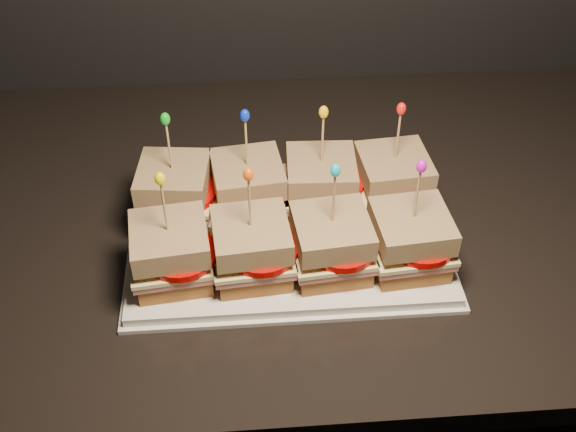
{
  "coord_description": "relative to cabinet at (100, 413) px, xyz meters",
  "views": [
    {
      "loc": [
        1.06,
        0.91,
        1.58
      ],
      "look_at": [
        1.11,
        1.58,
        0.97
      ],
      "focal_mm": 45.0,
      "sensor_mm": 36.0,
      "label": 1
    }
  ],
  "objects": [
    {
      "name": "sandwich_3_tomato",
      "position": [
        0.49,
        -0.03,
        0.54
      ],
      "size": [
        0.09,
        0.09,
        0.01
      ],
      "primitive_type": "cylinder",
      "color": "#C00603",
      "rests_on": "sandwich_3_cheese"
    },
    {
      "name": "sandwich_6_bread_bot",
      "position": [
        0.38,
        -0.14,
        0.51
      ],
      "size": [
        0.09,
        0.09,
        0.02
      ],
      "primitive_type": "cube",
      "rotation": [
        0.0,
        0.0,
        0.1
      ],
      "color": "brown",
      "rests_on": "platter"
    },
    {
      "name": "sandwich_7_bread_bot",
      "position": [
        0.48,
        -0.14,
        0.51
      ],
      "size": [
        0.09,
        0.09,
        0.02
      ],
      "primitive_type": "cube",
      "rotation": [
        0.0,
        0.0,
        0.09
      ],
      "color": "brown",
      "rests_on": "platter"
    },
    {
      "name": "sandwich_5_ham",
      "position": [
        0.29,
        -0.14,
        0.52
      ],
      "size": [
        0.1,
        0.1,
        0.01
      ],
      "primitive_type": "cube",
      "rotation": [
        0.0,
        0.0,
        0.09
      ],
      "color": "#B75E58",
      "rests_on": "sandwich_5_bread_bot"
    },
    {
      "name": "sandwich_1_pick",
      "position": [
        0.29,
        -0.02,
        0.6
      ],
      "size": [
        0.0,
        0.0,
        0.09
      ],
      "primitive_type": "cylinder",
      "color": "tan",
      "rests_on": "sandwich_1_bread_top"
    },
    {
      "name": "sandwich_2_bread_top",
      "position": [
        0.38,
        -0.02,
        0.56
      ],
      "size": [
        0.09,
        0.09,
        0.03
      ],
      "primitive_type": "cube",
      "rotation": [
        0.0,
        0.0,
        -0.04
      ],
      "color": "brown",
      "rests_on": "sandwich_2_tomato"
    },
    {
      "name": "sandwich_0_pick",
      "position": [
        0.19,
        -0.02,
        0.6
      ],
      "size": [
        0.0,
        0.0,
        0.09
      ],
      "primitive_type": "cylinder",
      "color": "tan",
      "rests_on": "sandwich_0_bread_top"
    },
    {
      "name": "sandwich_5_bread_bot",
      "position": [
        0.29,
        -0.14,
        0.51
      ],
      "size": [
        0.09,
        0.09,
        0.02
      ],
      "primitive_type": "cube",
      "rotation": [
        0.0,
        0.0,
        0.09
      ],
      "color": "brown",
      "rests_on": "platter"
    },
    {
      "name": "sandwich_7_frill",
      "position": [
        0.48,
        -0.14,
        0.65
      ],
      "size": [
        0.01,
        0.01,
        0.02
      ],
      "primitive_type": "ellipsoid",
      "color": "#CA11CB",
      "rests_on": "sandwich_7_pick"
    },
    {
      "name": "sandwich_4_cheese",
      "position": [
        0.19,
        -0.14,
        0.53
      ],
      "size": [
        0.11,
        0.1,
        0.01
      ],
      "primitive_type": "cube",
      "rotation": [
        0.0,
        0.0,
        0.11
      ],
      "color": "#FAF09E",
      "rests_on": "sandwich_4_ham"
    },
    {
      "name": "sandwich_3_bread_bot",
      "position": [
        0.48,
        -0.02,
        0.51
      ],
      "size": [
        0.09,
        0.09,
        0.02
      ],
      "primitive_type": "cube",
      "rotation": [
        0.0,
        0.0,
        0.09
      ],
      "color": "brown",
      "rests_on": "platter"
    },
    {
      "name": "sandwich_2_tomato",
      "position": [
        0.39,
        -0.03,
        0.54
      ],
      "size": [
        0.09,
        0.09,
        0.01
      ],
      "primitive_type": "cylinder",
      "color": "#C00603",
      "rests_on": "sandwich_2_cheese"
    },
    {
      "name": "sandwich_7_cheese",
      "position": [
        0.48,
        -0.14,
        0.53
      ],
      "size": [
        0.11,
        0.1,
        0.01
      ],
      "primitive_type": "cube",
      "rotation": [
        0.0,
        0.0,
        0.09
      ],
      "color": "#FAF09E",
      "rests_on": "sandwich_7_ham"
    },
    {
      "name": "sandwich_0_cheese",
      "position": [
        0.19,
        -0.02,
        0.53
      ],
      "size": [
        0.11,
        0.1,
        0.01
      ],
      "primitive_type": "cube",
      "rotation": [
        0.0,
        0.0,
        -0.11
      ],
      "color": "#FAF09E",
      "rests_on": "sandwich_0_ham"
    },
    {
      "name": "sandwich_6_cheese",
      "position": [
        0.38,
        -0.14,
        0.53
      ],
      "size": [
        0.11,
        0.1,
        0.01
      ],
      "primitive_type": "cube",
      "rotation": [
        0.0,
        0.0,
        0.1
      ],
      "color": "#FAF09E",
      "rests_on": "sandwich_6_ham"
    },
    {
      "name": "sandwich_1_bread_bot",
      "position": [
        0.29,
        -0.02,
        0.51
      ],
      "size": [
        0.1,
        0.1,
        0.02
      ],
      "primitive_type": "cube",
      "rotation": [
        0.0,
        0.0,
        0.12
      ],
      "color": "brown",
      "rests_on": "platter"
    },
    {
      "name": "sandwich_2_bread_bot",
      "position": [
        0.38,
        -0.02,
        0.51
      ],
      "size": [
        0.09,
        0.09,
        0.02
      ],
      "primitive_type": "cube",
      "rotation": [
        0.0,
        0.0,
        -0.04
      ],
      "color": "brown",
      "rests_on": "platter"
    },
    {
      "name": "sandwich_2_cheese",
      "position": [
        0.38,
        -0.02,
        0.53
      ],
      "size": [
        0.1,
        0.1,
        0.01
      ],
      "primitive_type": "cube",
      "rotation": [
        0.0,
        0.0,
        -0.04
      ],
      "color": "#FAF09E",
      "rests_on": "sandwich_2_ham"
    },
    {
      "name": "sandwich_3_frill",
      "position": [
        0.48,
        -0.02,
        0.65
      ],
      "size": [
        0.01,
        0.01,
        0.02
      ],
      "primitive_type": "ellipsoid",
      "color": "red",
      "rests_on": "sandwich_3_pick"
    },
    {
      "name": "sandwich_3_bread_top",
      "position": [
        0.48,
        -0.02,
        0.56
      ],
      "size": [
        0.1,
        0.1,
        0.03
      ],
      "primitive_type": "cube",
      "rotation": [
        0.0,
        0.0,
        0.09
      ],
      "color": "brown",
      "rests_on": "sandwich_3_tomato"
    },
    {
      "name": "sandwich_6_bread_top",
      "position": [
        0.38,
        -0.14,
        0.56
      ],
      "size": [
        0.1,
        0.1,
        0.03
      ],
      "primitive_type": "cube",
      "rotation": [
        0.0,
        0.0,
        0.1
      ],
      "color": "brown",
      "rests_on": "sandwich_6_tomato"
    },
    {
      "name": "sandwich_4_ham",
      "position": [
        0.19,
        -0.14,
        0.52
      ],
      "size": [
        0.11,
        0.1,
        0.01
      ],
      "primitive_type": "cube",
      "rotation": [
        0.0,
        0.0,
        0.11
      ],
      "color": "#B75E58",
      "rests_on": "sandwich_4_bread_bot"
    },
    {
      "name": "sandwich_6_tomato",
      "position": [
        0.39,
        -0.15,
        0.54
      ],
      "size": [
        0.09,
        0.09,
        0.01
      ],
      "primitive_type": "cylinder",
      "color": "#C00603",
      "rests_on": "sandwich_6_cheese"
    },
    {
      "name": "sandwich_2_frill",
      "position": [
        0.38,
        -0.02,
        0.65
      ],
      "size": [
        0.01,
        0.01,
        0.02
      ],
      "primitive_type": "ellipsoid",
      "color": "yellow",
      "rests_on": "sandwich_2_pick"
    },
    {
      "name": "sandwich_1_tomato",
      "position": [
        0.3,
        -0.03,
        0.54
      ],
      "size": [
        0.09,
        0.09,
        0.01
      ],
      "primitive_type": "cylinder",
      "color": "#C00603",
      "rests_on": "sandwich_1_cheese"
    },
    {
      "name": "sandwich_2_pick",
      "position": [
        0.38,
        -0.02,
        0.6
      ],
      "size": [
        0.0,
        0.0,
        0.09
      ],
      "primitive_type": "cylinder",
      "color": "tan",
      "rests_on": "sandwich_2_bread_top"
    },
    {
      "name": "sandwich_5_tomato",
      "position": [
        0.3,
        -0.15,
        0.54
      ],
      "size": [
        0.09,
        0.09,
        0.01
      ],
      "primitive_type": "cylinder",
      "color": "#C00603",
      "rests_on": "sandwich_5_cheese"
    },
    {
      "name": "sandwich_4_pick",
      "position": [
        0.19,
        -0.14,
        0.6
      ],
      "size": [
        0.0,
        0.0,
        0.09
      ],
      "primitive_type": "cylinder",
      "color": "tan",
      "rests_on": "sandwich_4_bread_top"
    },
    {
      "name": "sandwich_1_cheese",
      "position": [
        0.29,
        -0.02,
        0.53
      ],
      "size": [
        0.11,
        0.1,
        0.01
      ],
      "primitive_type": "cube",
      "rotation": [
        0.0,
        0.0,
        0.12
      ],
      "color": "#FAF09E",
      "rests_on": "sandwich_1_ham"
    },
    {
      "name": "sandwich_5_pick",
      "position": [
        0.29,
        -0.14,
        0.6
      ],
      "size": [
        0.0,
        0.0,
        0.09
      ],
      "primitive_type": "cylinder",
      "color": "tan",
      "rests_on": "sandwich_5_bread_top"
    },
    {
      "name": "sandwich_3_ham",
      "position": [
        0.48,
        -0.02,
        0.52
      ],
      "size": [
        0.1,
        0.1,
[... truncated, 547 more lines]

